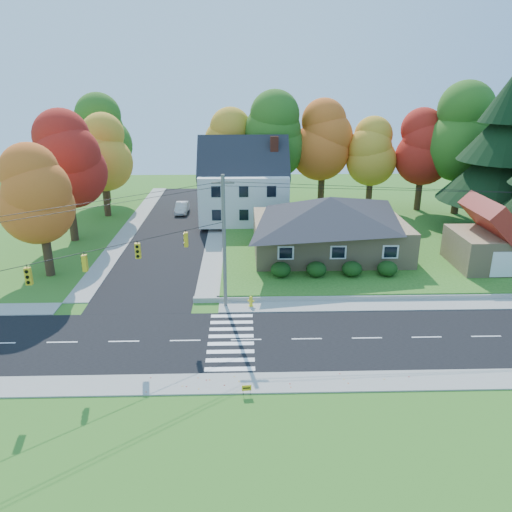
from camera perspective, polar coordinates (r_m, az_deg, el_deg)
The scene contains 25 objects.
ground at distance 33.26m, azimuth -1.13°, elevation -9.57°, with size 120.00×120.00×0.00m, color #3D7923.
road_main at distance 33.25m, azimuth -1.13°, elevation -9.55°, with size 90.00×8.00×0.02m, color black.
road_cross at distance 57.90m, azimuth -9.34°, elevation 3.11°, with size 8.00×44.00×0.02m, color black.
sidewalk_north at distance 37.68m, azimuth -1.21°, elevation -5.80°, with size 90.00×2.00×0.08m, color #9C9A90.
sidewalk_south at distance 28.97m, azimuth -1.03°, elevation -14.33°, with size 90.00×2.00×0.08m, color #9C9A90.
lawn at distance 54.15m, azimuth 12.54°, elevation 2.00°, with size 30.00×30.00×0.50m, color #3D7923.
ranch_house at distance 47.56m, azimuth 8.35°, elevation 3.62°, with size 14.60×10.60×5.40m.
colonial_house at distance 58.21m, azimuth -1.39°, elevation 8.10°, with size 10.40×8.40×9.60m.
garage at distance 48.51m, azimuth 25.67°, elevation 1.64°, with size 7.30×6.30×4.60m.
hedge_row at distance 42.36m, azimuth 8.93°, elevation -1.48°, with size 10.70×1.70×1.27m.
traffic_infrastructure at distance 32.34m, azimuth -1.48°, elevation -0.40°, with size 38.10×10.66×10.00m.
tree_lot_0 at distance 63.55m, azimuth -3.34°, elevation 12.45°, with size 6.72×6.72×12.51m.
tree_lot_1 at distance 62.52m, azimuth 2.28°, elevation 13.56°, with size 7.84×7.84×14.60m.
tree_lot_2 at distance 64.26m, azimuth 7.70°, elevation 12.98°, with size 7.28×7.28×13.56m.
tree_lot_3 at distance 64.67m, azimuth 13.14°, elevation 11.53°, with size 6.16×6.16×11.47m.
tree_lot_4 at distance 65.41m, azimuth 18.60°, elevation 11.70°, with size 6.72×6.72×12.51m.
tree_lot_5 at distance 64.85m, azimuth 22.80°, elevation 12.90°, with size 8.40×8.40×15.64m.
conifer_east_a at distance 58.22m, azimuth 26.73°, elevation 10.86°, with size 12.80×12.80×16.96m.
tree_west_0 at distance 45.26m, azimuth -23.57°, elevation 6.45°, with size 6.16×6.16×11.47m.
tree_west_1 at distance 54.61m, azimuth -21.00°, elevation 10.19°, with size 7.28×7.28×13.56m.
tree_west_2 at distance 63.86m, azimuth -17.22°, elevation 11.21°, with size 6.72×6.72×12.51m.
tree_west_3 at distance 71.90m, azimuth -17.26°, elevation 13.12°, with size 7.84×7.84×14.60m.
white_car at distance 64.42m, azimuth -8.48°, elevation 5.49°, with size 1.45×4.17×1.37m, color silver.
fire_hydrant at distance 37.56m, azimuth -0.58°, elevation -5.24°, with size 0.51×0.39×0.88m.
yard_sign at distance 27.83m, azimuth -1.08°, elevation -14.87°, with size 0.52×0.07×0.65m.
Camera 1 is at (-0.17, -29.03, 16.23)m, focal length 35.00 mm.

